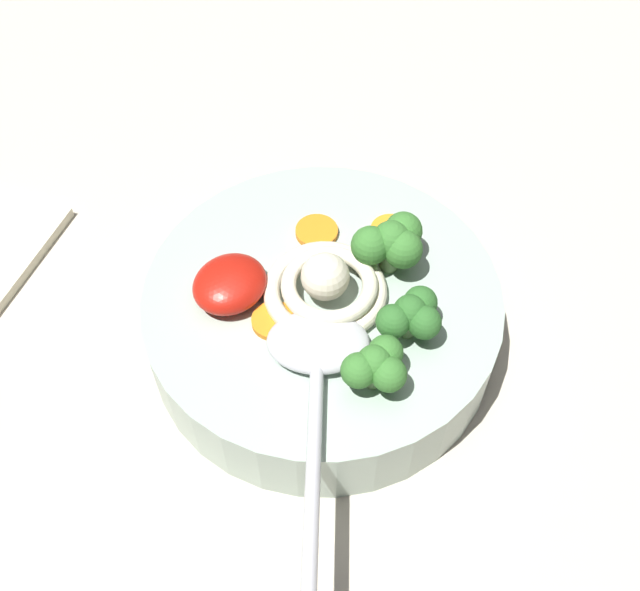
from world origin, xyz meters
The scene contains 11 objects.
table_slab centered at (0.00, 0.00, 1.40)cm, with size 137.24×137.24×2.79cm, color #BCB29E.
soup_bowl centered at (-0.21, 1.76, 5.36)cm, with size 22.53×22.53×4.96cm.
noodle_pile centered at (0.07, 1.44, 8.81)cm, with size 8.42×8.25×3.38cm.
soup_spoon centered at (-4.34, -1.61, 8.55)cm, with size 15.48×13.51×1.60cm.
chili_sauce_dollop centered at (-3.75, 5.98, 8.83)cm, with size 4.77×4.29×2.15cm, color #B2190F.
broccoli_floret_beside_noodles centered at (4.46, 0.12, 10.11)cm, with size 4.75×4.09×3.76cm.
broccoli_floret_beside_chili centered at (-2.88, -4.69, 9.71)cm, with size 3.96×3.40×3.13cm.
broccoli_floret_left centered at (1.17, -4.11, 9.71)cm, with size 3.95×3.40×3.13cm.
carrot_slice_rear centered at (-3.57, 2.52, 7.96)cm, with size 2.72×2.72×0.40cm, color orange.
carrot_slice_extra_b centered at (3.49, 5.25, 7.97)cm, with size 2.80×2.80×0.43cm, color orange.
carrot_slice_near_spoon centered at (6.56, 1.45, 8.08)cm, with size 2.75×2.75×0.65cm, color orange.
Camera 1 is at (-21.37, -16.57, 45.40)cm, focal length 42.54 mm.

